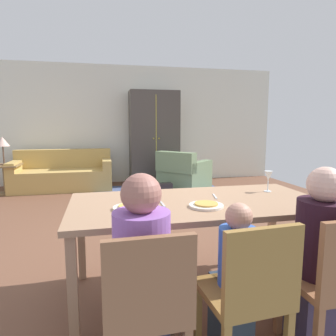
{
  "coord_description": "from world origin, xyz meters",
  "views": [
    {
      "loc": [
        -0.77,
        -3.68,
        1.35
      ],
      "look_at": [
        -0.02,
        -0.3,
        0.85
      ],
      "focal_mm": 32.19,
      "sensor_mm": 36.0,
      "label": 1
    }
  ],
  "objects": [
    {
      "name": "dining_chair_child",
      "position": [
        -0.04,
        -2.34,
        0.49
      ],
      "size": [
        0.45,
        0.45,
        0.87
      ],
      "color": "olive",
      "rests_on": "ground_plane"
    },
    {
      "name": "armoire",
      "position": [
        0.42,
        3.14,
        1.05
      ],
      "size": [
        1.1,
        0.59,
        2.1
      ],
      "color": "#433C37",
      "rests_on": "ground_plane"
    },
    {
      "name": "plate_near_child",
      "position": [
        -0.04,
        -1.68,
        0.77
      ],
      "size": [
        0.25,
        0.25,
        0.02
      ],
      "primitive_type": "cylinder",
      "color": "silver",
      "rests_on": "dining_table"
    },
    {
      "name": "back_wall",
      "position": [
        0.0,
        3.53,
        1.35
      ],
      "size": [
        6.94,
        0.1,
        2.7
      ],
      "primitive_type": "cube",
      "color": "silver",
      "rests_on": "ground_plane"
    },
    {
      "name": "area_rug",
      "position": [
        0.35,
        2.05,
        0.0
      ],
      "size": [
        2.6,
        1.8,
        0.01
      ],
      "primitive_type": "cube",
      "color": "#414F7D",
      "rests_on": "ground_plane"
    },
    {
      "name": "handbag",
      "position": [
        0.36,
        1.75,
        0.13
      ],
      "size": [
        0.32,
        0.16,
        0.26
      ],
      "primitive_type": "cube",
      "color": "#2A2425",
      "rests_on": "ground_plane"
    },
    {
      "name": "person_man",
      "position": [
        -0.58,
        -2.17,
        0.51
      ],
      "size": [
        0.3,
        0.4,
        1.11
      ],
      "color": "#2F2D4B",
      "rests_on": "ground_plane"
    },
    {
      "name": "fork",
      "position": [
        -0.34,
        -1.55,
        0.76
      ],
      "size": [
        0.02,
        0.15,
        0.01
      ],
      "primitive_type": "cube",
      "rotation": [
        0.0,
        0.0,
        -0.01
      ],
      "color": "silver",
      "rests_on": "dining_table"
    },
    {
      "name": "couch",
      "position": [
        -1.57,
        2.91,
        0.3
      ],
      "size": [
        2.0,
        0.86,
        0.82
      ],
      "color": "tan",
      "rests_on": "ground_plane"
    },
    {
      "name": "side_table",
      "position": [
        -2.62,
        2.65,
        0.38
      ],
      "size": [
        0.56,
        0.56,
        0.58
      ],
      "color": "olive",
      "rests_on": "ground_plane"
    },
    {
      "name": "knife",
      "position": [
        0.14,
        -1.4,
        0.76
      ],
      "size": [
        0.05,
        0.17,
        0.01
      ],
      "primitive_type": "cube",
      "rotation": [
        0.0,
        0.0,
        -0.21
      ],
      "color": "silver",
      "rests_on": "dining_table"
    },
    {
      "name": "person_woman",
      "position": [
        0.5,
        -2.17,
        0.51
      ],
      "size": [
        0.3,
        0.4,
        1.11
      ],
      "color": "#3F3758",
      "rests_on": "ground_plane"
    },
    {
      "name": "pizza_near_man",
      "position": [
        -0.58,
        -1.62,
        0.78
      ],
      "size": [
        0.17,
        0.17,
        0.01
      ],
      "primitive_type": "cylinder",
      "color": "gold",
      "rests_on": "plate_near_man"
    },
    {
      "name": "armchair",
      "position": [
        0.87,
        2.22,
        0.32
      ],
      "size": [
        1.21,
        1.21,
        0.82
      ],
      "color": "#677E58",
      "rests_on": "ground_plane"
    },
    {
      "name": "person_child",
      "position": [
        -0.04,
        -2.17,
        0.43
      ],
      "size": [
        0.22,
        0.29,
        0.92
      ],
      "color": "#2F3E4E",
      "rests_on": "ground_plane"
    },
    {
      "name": "dining_table",
      "position": [
        -0.04,
        -1.5,
        0.69
      ],
      "size": [
        1.96,
        0.97,
        0.76
      ],
      "color": "#A37B5B",
      "rests_on": "ground_plane"
    },
    {
      "name": "dining_chair_man",
      "position": [
        -0.58,
        -2.34,
        0.49
      ],
      "size": [
        0.43,
        0.43,
        0.87
      ],
      "color": "brown",
      "rests_on": "ground_plane"
    },
    {
      "name": "pizza_near_child",
      "position": [
        -0.04,
        -1.68,
        0.78
      ],
      "size": [
        0.17,
        0.17,
        0.01
      ],
      "primitive_type": "cylinder",
      "color": "gold",
      "rests_on": "plate_near_child"
    },
    {
      "name": "wine_glass",
      "position": [
        0.67,
        -1.32,
        0.89
      ],
      "size": [
        0.07,
        0.07,
        0.19
      ],
      "color": "silver",
      "rests_on": "dining_table"
    },
    {
      "name": "plate_near_man",
      "position": [
        -0.58,
        -1.62,
        0.77
      ],
      "size": [
        0.25,
        0.25,
        0.02
      ],
      "primitive_type": "cylinder",
      "color": "silver",
      "rests_on": "dining_table"
    },
    {
      "name": "ground_plane",
      "position": [
        0.0,
        0.44,
        -0.01
      ],
      "size": [
        6.94,
        6.08,
        0.02
      ],
      "primitive_type": "cube",
      "color": "brown"
    },
    {
      "name": "table_lamp",
      "position": [
        -2.62,
        2.65,
        1.01
      ],
      "size": [
        0.26,
        0.26,
        0.54
      ],
      "color": "brown",
      "rests_on": "side_table"
    }
  ]
}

